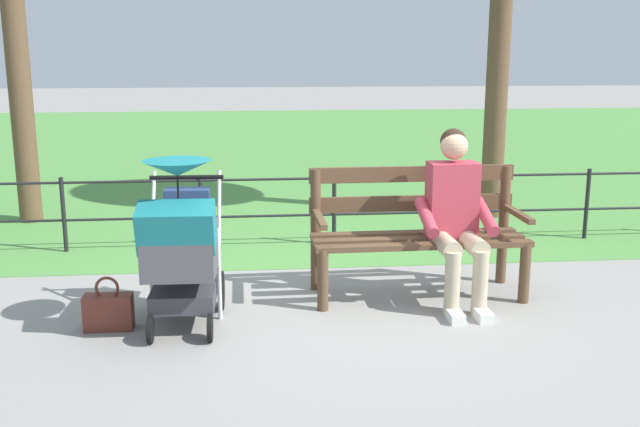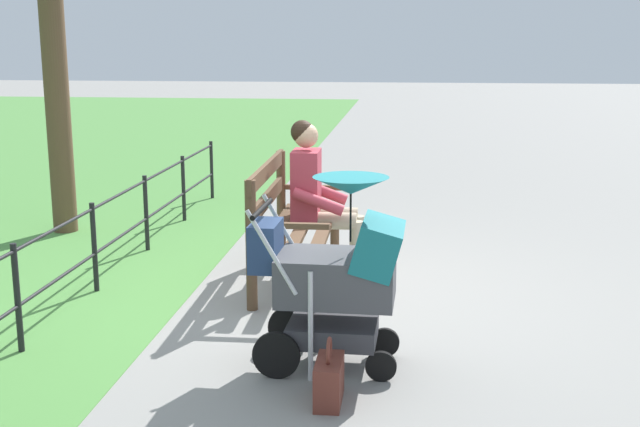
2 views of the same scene
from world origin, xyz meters
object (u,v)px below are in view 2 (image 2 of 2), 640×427
Objects in this scene: stroller at (338,270)px; handbag at (329,380)px; park_bench at (288,217)px; person_on_bench at (319,193)px.

stroller is 3.11× the size of handbag.
person_on_bench reaches higher than park_bench.
person_on_bench is 1.11× the size of stroller.
park_bench is 4.35× the size of handbag.
stroller reaches higher than handbag.
handbag is at bearing 7.61° from person_on_bench.
stroller is at bearing 17.83° from park_bench.
park_bench is 1.26× the size of person_on_bench.
park_bench is 0.36m from person_on_bench.
stroller is (1.71, 0.55, 0.07)m from park_bench.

